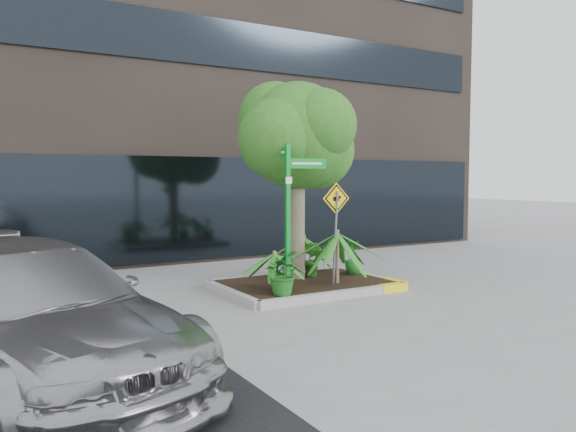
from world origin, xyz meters
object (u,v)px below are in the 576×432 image
tree (297,136)px  street_sign_post (289,204)px  parked_car (25,313)px  cattle_sign (336,216)px

tree → street_sign_post: size_ratio=1.48×
parked_car → street_sign_post: bearing=7.3°
tree → cattle_sign: bearing=-76.2°
parked_car → cattle_sign: cattle_sign is taller
parked_car → cattle_sign: bearing=3.5°
tree → street_sign_post: (-0.81, -1.04, -1.29)m
tree → parked_car: size_ratio=0.80×
street_sign_post → cattle_sign: (1.05, 0.05, -0.26)m
tree → street_sign_post: 1.84m
parked_car → cattle_sign: (5.55, 2.10, 0.72)m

